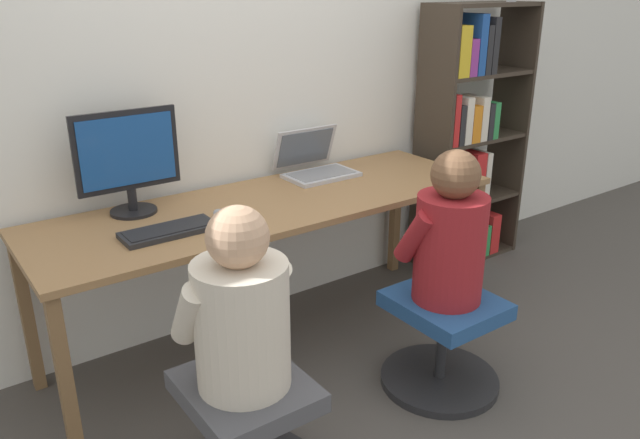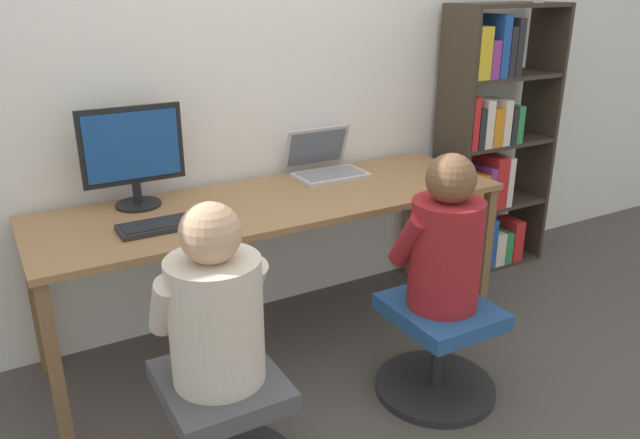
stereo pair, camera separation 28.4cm
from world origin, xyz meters
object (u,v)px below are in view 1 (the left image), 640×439
at_px(office_chair_left, 247,431).
at_px(person_at_laptop, 450,236).
at_px(keyboard, 169,231).
at_px(laptop, 316,166).
at_px(person_at_monitor, 241,311).
at_px(office_chair_right, 442,339).
at_px(desktop_monitor, 128,161).
at_px(bookshelf, 466,151).

relative_size(office_chair_left, person_at_laptop, 0.81).
bearing_deg(office_chair_left, keyboard, 87.55).
height_order(laptop, keyboard, laptop).
bearing_deg(person_at_monitor, person_at_laptop, 1.63).
bearing_deg(keyboard, person_at_monitor, -92.46).
relative_size(office_chair_right, person_at_laptop, 0.81).
bearing_deg(desktop_monitor, bookshelf, -1.09).
xyz_separation_m(office_chair_left, person_at_monitor, (0.00, 0.00, 0.48)).
height_order(office_chair_right, person_at_monitor, person_at_monitor).
bearing_deg(office_chair_right, office_chair_left, -178.37).
relative_size(keyboard, bookshelf, 0.24).
height_order(desktop_monitor, bookshelf, bookshelf).
xyz_separation_m(laptop, bookshelf, (1.11, -0.04, -0.08)).
relative_size(desktop_monitor, person_at_monitor, 0.71).
xyz_separation_m(office_chair_left, office_chair_right, (1.01, 0.03, 0.00)).
relative_size(office_chair_right, bookshelf, 0.33).
xyz_separation_m(person_at_monitor, bookshelf, (2.10, 0.92, 0.02)).
distance_m(laptop, person_at_laptop, 0.94).
bearing_deg(person_at_laptop, bookshelf, 39.50).
height_order(person_at_monitor, bookshelf, bookshelf).
bearing_deg(bookshelf, person_at_laptop, -140.50).
xyz_separation_m(desktop_monitor, office_chair_left, (0.00, -0.97, -0.78)).
relative_size(keyboard, person_at_laptop, 0.58).
xyz_separation_m(laptop, person_at_monitor, (-0.99, -0.97, -0.11)).
height_order(keyboard, bookshelf, bookshelf).
xyz_separation_m(laptop, keyboard, (-0.96, -0.32, -0.04)).
bearing_deg(desktop_monitor, keyboard, -84.62).
xyz_separation_m(laptop, office_chair_left, (-0.99, -0.97, -0.59)).
bearing_deg(laptop, keyboard, -161.28).
bearing_deg(office_chair_right, person_at_laptop, 90.00).
distance_m(keyboard, person_at_monitor, 0.65).
xyz_separation_m(laptop, office_chair_right, (0.02, -0.94, -0.59)).
height_order(office_chair_right, bookshelf, bookshelf).
relative_size(laptop, office_chair_right, 0.69).
relative_size(laptop, person_at_monitor, 0.57).
bearing_deg(bookshelf, person_at_monitor, -156.21).
height_order(laptop, bookshelf, bookshelf).
distance_m(keyboard, office_chair_right, 1.29).
height_order(office_chair_left, office_chair_right, same).
relative_size(office_chair_left, office_chair_right, 1.00).
relative_size(desktop_monitor, bookshelf, 0.28).
distance_m(desktop_monitor, person_at_laptop, 1.41).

